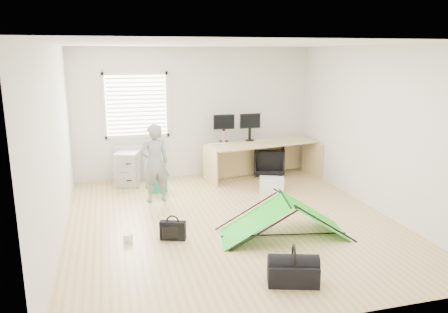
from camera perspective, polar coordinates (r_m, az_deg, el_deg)
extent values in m
plane|color=tan|center=(6.95, 0.87, -8.39)|extent=(5.50, 5.50, 0.00)
cube|color=silver|center=(9.21, -3.84, 5.71)|extent=(5.00, 0.02, 2.70)
cube|color=silver|center=(8.99, -11.38, 6.57)|extent=(1.20, 0.06, 1.20)
cube|color=silver|center=(9.14, -11.05, -0.31)|extent=(1.00, 0.12, 0.60)
cube|color=tan|center=(9.10, 5.08, -0.58)|extent=(2.37, 1.10, 0.78)
cube|color=#9D9FA2|center=(8.90, -12.37, -1.49)|extent=(0.59, 0.69, 0.68)
cube|color=black|center=(9.04, -0.04, 3.26)|extent=(0.44, 0.12, 0.42)
cube|color=black|center=(9.16, 3.37, 3.38)|extent=(0.44, 0.10, 0.42)
cube|color=beige|center=(8.81, -0.71, 1.66)|extent=(0.42, 0.15, 0.02)
cylinder|color=#B1637F|center=(8.97, -0.04, 2.57)|extent=(0.08, 0.08, 0.23)
imported|color=black|center=(9.47, 5.96, -0.58)|extent=(0.84, 0.85, 0.60)
imported|color=gray|center=(7.72, -9.06, -0.87)|extent=(0.56, 0.41, 1.39)
cube|color=white|center=(8.39, 6.25, -3.65)|extent=(0.54, 0.46, 0.26)
cube|color=#1F9B71|center=(8.35, -8.59, -3.38)|extent=(0.33, 0.17, 0.38)
cube|color=black|center=(6.28, -6.70, -9.58)|extent=(0.38, 0.23, 0.27)
cube|color=silver|center=(6.35, -12.41, -10.38)|extent=(0.14, 0.14, 0.11)
cube|color=black|center=(5.22, 9.00, -14.84)|extent=(0.64, 0.45, 0.25)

